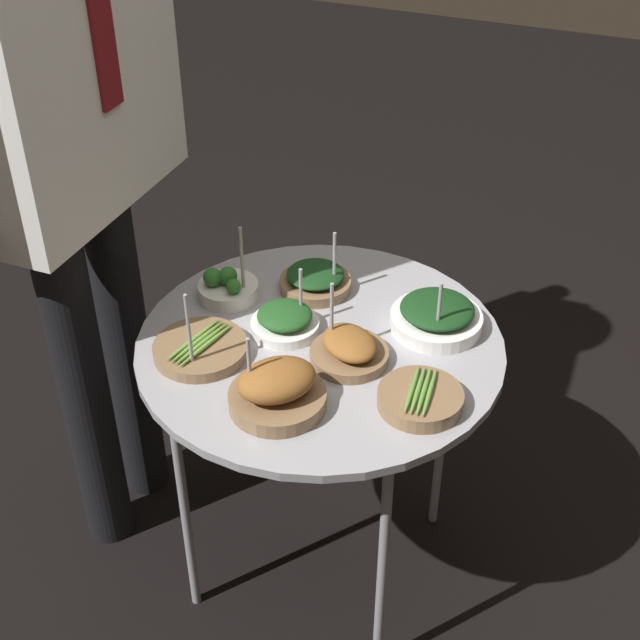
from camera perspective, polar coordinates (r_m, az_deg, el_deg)
ground_plane at (r=2.15m, az=0.00°, el=-14.97°), size 8.00×8.00×0.00m
serving_cart at (r=1.73m, az=0.00°, el=-2.44°), size 0.71×0.71×0.64m
bowl_spinach_near_rim at (r=1.83m, az=-0.29°, el=2.59°), size 0.15×0.15×0.14m
bowl_roast_front_center at (r=1.64m, az=1.88°, el=-1.89°), size 0.15×0.15×0.15m
bowl_asparagus_mid_left at (r=1.68m, az=-7.66°, el=-1.82°), size 0.18×0.18×0.17m
bowl_spinach_mid_right at (r=1.72m, az=-2.26°, el=-0.04°), size 0.13×0.13×0.13m
bowl_spinach_center at (r=1.74m, az=7.47°, el=0.23°), size 0.18×0.18×0.14m
bowl_broccoli_front_left at (r=1.82m, az=-5.95°, el=2.10°), size 0.12×0.12×0.17m
bowl_asparagus_back_right at (r=1.56m, az=6.44°, el=-5.01°), size 0.15×0.15×0.04m
bowl_roast_back_left at (r=1.54m, az=-2.70°, el=-4.49°), size 0.18×0.17×0.15m
waiter_figure at (r=1.70m, az=-16.73°, el=14.59°), size 0.64×0.24×1.73m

